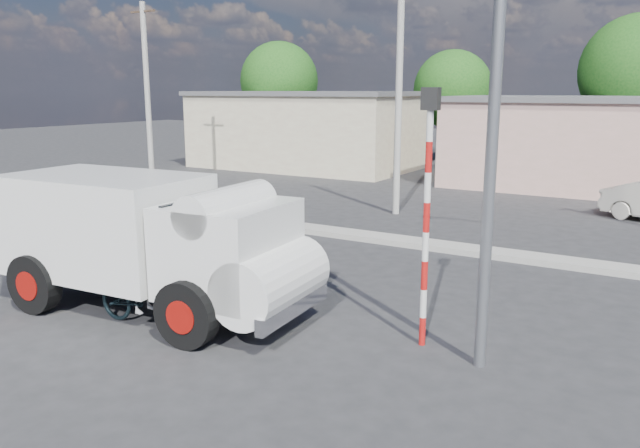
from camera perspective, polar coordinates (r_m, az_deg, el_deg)
The scene contains 10 objects.
ground_plane at distance 11.46m, azimuth -8.93°, elevation -10.13°, with size 120.00×120.00×0.00m, color #2B2B2D.
median at distance 18.00m, azimuth 7.54°, elevation -1.56°, with size 40.00×0.80×0.16m, color #99968E.
truck at distance 12.53m, azimuth -14.96°, elevation -1.36°, with size 6.59×2.94×2.66m.
bicycle at distance 12.05m, azimuth -15.77°, elevation -6.49°, with size 0.74×2.12×1.12m, color black.
cyclist at distance 11.98m, azimuth -15.84°, elevation -5.41°, with size 0.58×0.38×1.59m, color white.
traffic_pole at distance 10.41m, azimuth 9.78°, elevation 2.46°, with size 0.28×0.18×4.36m.
streetlight at distance 9.70m, azimuth 15.00°, elevation 15.58°, with size 2.34×0.22×9.00m.
building_row at distance 30.71m, azimuth 20.17°, elevation 7.36°, with size 37.80×7.30×4.44m.
tree_row at distance 37.82m, azimuth 17.34°, elevation 12.40°, with size 34.13×7.32×8.10m.
utility_poles at distance 20.41m, azimuth 21.06°, elevation 10.68°, with size 35.40×0.24×8.00m.
Camera 1 is at (6.88, -8.08, 4.32)m, focal length 35.00 mm.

